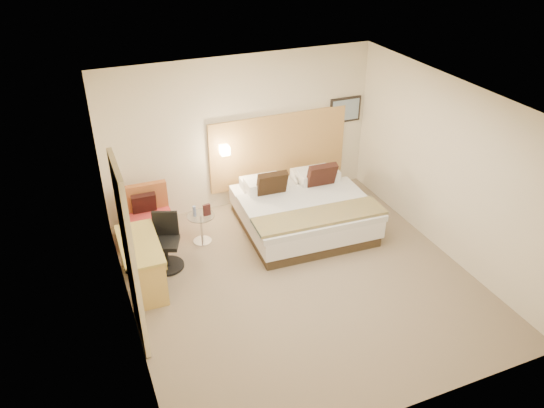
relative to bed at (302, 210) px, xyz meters
name	(u,v)px	position (x,y,z in m)	size (l,w,h in m)	color
floor	(300,280)	(-0.63, -1.29, -0.34)	(4.80, 5.00, 0.02)	#7E6C54
ceiling	(306,102)	(-0.63, -1.29, 2.38)	(4.80, 5.00, 0.02)	white
wall_back	(241,133)	(-0.63, 1.22, 1.02)	(4.80, 0.02, 2.70)	beige
wall_front	(414,318)	(-0.63, -3.80, 1.02)	(4.80, 0.02, 2.70)	beige
wall_left	(121,237)	(-3.04, -1.29, 1.02)	(0.02, 5.00, 2.70)	beige
wall_right	(449,169)	(1.78, -1.29, 1.02)	(0.02, 5.00, 2.70)	beige
headboard_panel	(279,149)	(0.07, 1.18, 0.62)	(2.60, 0.04, 1.30)	#BD8949
art_frame	(345,110)	(1.39, 1.19, 1.17)	(0.62, 0.03, 0.47)	black
art_canvas	(346,110)	(1.39, 1.17, 1.17)	(0.54, 0.01, 0.39)	#768EA3
lamp_arm	(224,149)	(-0.98, 1.13, 0.82)	(0.02, 0.02, 0.12)	silver
lamp_shade	(225,150)	(-0.98, 1.07, 0.82)	(0.15, 0.15, 0.15)	#FFEDC6
curtain	(130,257)	(-2.99, -1.54, 0.89)	(0.06, 0.90, 2.42)	beige
bottle_a	(194,211)	(-1.78, 0.24, 0.26)	(0.05, 0.05, 0.18)	#7C8FC0
menu_folder	(207,210)	(-1.59, 0.19, 0.27)	(0.12, 0.04, 0.20)	#3C1918
bed	(302,210)	(0.00, 0.00, 0.00)	(2.14, 2.09, 1.00)	#392B1C
lounge_chair	(147,219)	(-2.47, 0.70, 0.01)	(0.82, 0.72, 0.85)	tan
side_table	(202,227)	(-1.69, 0.22, -0.05)	(0.50, 0.50, 0.49)	silver
desk	(142,252)	(-2.75, -0.56, 0.25)	(0.56, 1.19, 0.74)	#B59E47
desk_chair	(166,246)	(-2.35, -0.22, 0.03)	(0.64, 0.64, 0.87)	black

